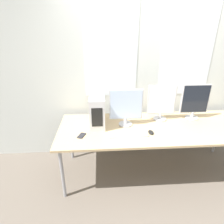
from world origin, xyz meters
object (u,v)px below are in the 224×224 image
Objects in this scene: monitor_right_near at (162,102)px; cell_phone at (82,136)px; pc_tower at (97,110)px; monitor_main at (126,107)px; monitor_right_far at (195,101)px; keyboard at (128,134)px; mouse at (151,132)px.

monitor_right_near is 3.53× the size of cell_phone.
pc_tower is 0.43m from cell_phone.
monitor_right_near is at bearing 14.48° from monitor_main.
monitor_main is at bearing 46.22° from cell_phone.
pc_tower is 3.43× the size of cell_phone.
monitor_right_far is at bearing 3.06° from pc_tower.
pc_tower is 0.89m from monitor_right_near.
cell_phone is at bearing -160.15° from monitor_right_near.
keyboard is 4.41× the size of mouse.
cell_phone is (-0.57, 0.01, -0.01)m from keyboard.
mouse is at bearing -151.15° from monitor_right_far.
pc_tower is 1.37m from monitor_right_far.
monitor_main is at bearing -172.07° from monitor_right_far.
monitor_right_near is 4.72× the size of mouse.
monitor_main is 0.45m from mouse.
mouse reaches higher than keyboard.
monitor_right_near is 0.48m from monitor_right_far.
cell_phone is at bearing 178.80° from keyboard.
mouse is at bearing -41.30° from monitor_main.
monitor_main is at bearing -165.52° from monitor_right_near.
monitor_right_far is at bearing 22.32° from keyboard.
cell_phone is at bearing -120.93° from pc_tower.
monitor_right_far is (1.37, 0.07, 0.06)m from pc_tower.
monitor_right_far is at bearing 28.85° from mouse.
monitor_main is 0.98× the size of monitor_right_far.
mouse is 0.85m from cell_phone.
monitor_right_far is at bearing 7.93° from monitor_main.
pc_tower is at bearing 154.47° from mouse.
cell_phone is at bearing -165.75° from monitor_right_far.
pc_tower is 4.59× the size of mouse.
monitor_main is 1.00m from monitor_right_far.
monitor_main is 0.37m from keyboard.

